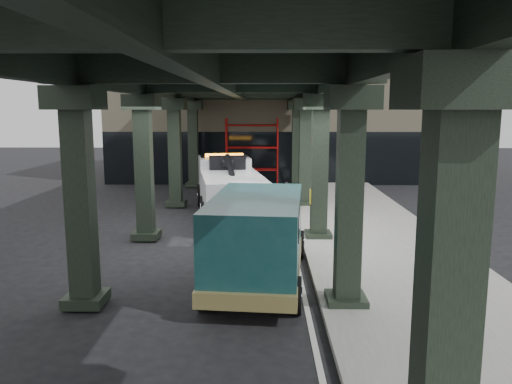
{
  "coord_description": "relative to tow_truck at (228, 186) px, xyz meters",
  "views": [
    {
      "loc": [
        0.71,
        -14.9,
        4.5
      ],
      "look_at": [
        0.44,
        2.03,
        1.7
      ],
      "focal_mm": 35.0,
      "sensor_mm": 36.0,
      "label": 1
    }
  ],
  "objects": [
    {
      "name": "towed_van",
      "position": [
        1.37,
        -8.44,
        -0.02
      ],
      "size": [
        2.78,
        6.02,
        2.37
      ],
      "rotation": [
        0.0,
        0.0,
        -0.09
      ],
      "color": "#113C3F",
      "rests_on": "ground"
    },
    {
      "name": "scaffolding",
      "position": [
        0.81,
        8.61,
        0.81
      ],
      "size": [
        3.08,
        0.88,
        4.0
      ],
      "color": "#B9100E",
      "rests_on": "ground"
    },
    {
      "name": "building",
      "position": [
        2.81,
        13.96,
        2.7
      ],
      "size": [
        22.0,
        10.0,
        8.0
      ],
      "primitive_type": "cube",
      "color": "#C6B793",
      "rests_on": "ground"
    },
    {
      "name": "sidewalk",
      "position": [
        5.31,
        -4.04,
        -1.22
      ],
      "size": [
        5.0,
        40.0,
        0.15
      ],
      "primitive_type": "cube",
      "color": "gray",
      "rests_on": "ground"
    },
    {
      "name": "ground",
      "position": [
        0.81,
        -6.04,
        -1.3
      ],
      "size": [
        90.0,
        90.0,
        0.0
      ],
      "primitive_type": "plane",
      "color": "black",
      "rests_on": "ground"
    },
    {
      "name": "tow_truck",
      "position": [
        0.0,
        0.0,
        0.0
      ],
      "size": [
        3.48,
        8.35,
        2.66
      ],
      "rotation": [
        0.0,
        0.0,
        0.17
      ],
      "color": "black",
      "rests_on": "ground"
    },
    {
      "name": "viaduct",
      "position": [
        0.41,
        -4.04,
        4.16
      ],
      "size": [
        7.4,
        32.0,
        6.4
      ],
      "color": "black",
      "rests_on": "ground"
    },
    {
      "name": "lane_stripe",
      "position": [
        2.51,
        -4.04,
        -1.29
      ],
      "size": [
        0.12,
        38.0,
        0.01
      ],
      "primitive_type": "cube",
      "color": "silver",
      "rests_on": "ground"
    }
  ]
}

